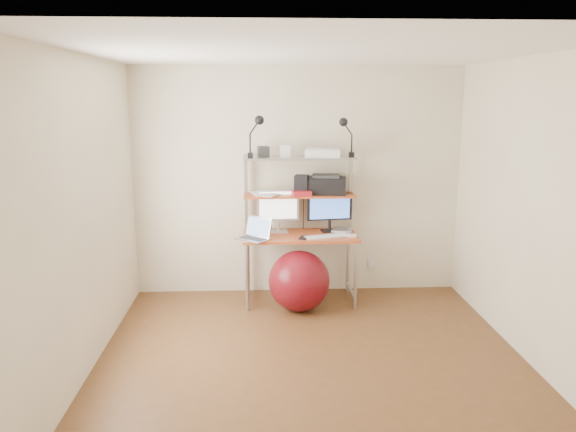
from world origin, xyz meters
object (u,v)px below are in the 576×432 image
monitor_silver (278,208)px  exercise_ball (299,281)px  laptop (256,234)px  printer (326,185)px  monitor_black (330,209)px

monitor_silver → exercise_ball: 0.82m
monitor_silver → laptop: size_ratio=1.21×
monitor_silver → laptop: (-0.24, -0.29, -0.22)m
printer → exercise_ball: printer is taller
laptop → printer: 0.94m
monitor_black → laptop: monitor_black is taller
printer → exercise_ball: (-0.31, -0.43, -0.93)m
monitor_silver → printer: 0.57m
monitor_silver → exercise_ball: monitor_silver is taller
printer → monitor_black: bearing=-16.4°
monitor_silver → laptop: monitor_silver is taller
monitor_black → exercise_ball: monitor_black is taller
printer → exercise_ball: 1.07m
laptop → monitor_silver: bearing=91.9°
monitor_silver → laptop: 0.44m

